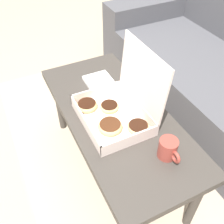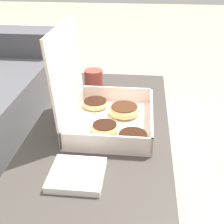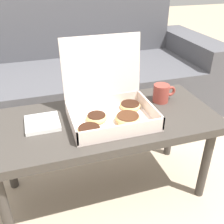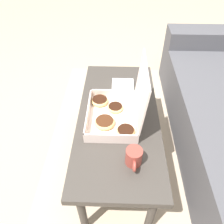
# 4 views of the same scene
# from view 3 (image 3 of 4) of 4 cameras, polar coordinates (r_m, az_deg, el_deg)

# --- Properties ---
(ground_plane) EXTENTS (12.00, 12.00, 0.00)m
(ground_plane) POSITION_cam_3_polar(r_m,az_deg,el_deg) (1.60, -2.58, -14.15)
(ground_plane) COLOR tan
(area_rug) EXTENTS (2.44, 1.88, 0.01)m
(area_rug) POSITION_cam_3_polar(r_m,az_deg,el_deg) (1.82, -5.10, -7.71)
(area_rug) COLOR tan
(area_rug) RESTS_ON ground_plane
(couch) EXTENTS (2.32, 0.88, 0.94)m
(couch) POSITION_cam_3_polar(r_m,az_deg,el_deg) (2.14, -8.84, 7.48)
(couch) COLOR #4C4C51
(couch) RESTS_ON ground_plane
(coffee_table) EXTENTS (1.08, 0.49, 0.47)m
(coffee_table) POSITION_cam_3_polar(r_m,az_deg,el_deg) (1.26, -1.76, -3.45)
(coffee_table) COLOR #3D3833
(coffee_table) RESTS_ON ground_plane
(pastry_box) EXTENTS (0.38, 0.32, 0.36)m
(pastry_box) POSITION_cam_3_polar(r_m,az_deg,el_deg) (1.19, -0.38, 1.07)
(pastry_box) COLOR silver
(pastry_box) RESTS_ON coffee_table
(coffee_mug) EXTENTS (0.12, 0.08, 0.09)m
(coffee_mug) POSITION_cam_3_polar(r_m,az_deg,el_deg) (1.38, 10.76, 4.06)
(coffee_mug) COLOR #993D33
(coffee_mug) RESTS_ON coffee_table
(napkin_stack) EXTENTS (0.15, 0.15, 0.02)m
(napkin_stack) POSITION_cam_3_polar(r_m,az_deg,el_deg) (1.21, -14.91, -2.34)
(napkin_stack) COLOR white
(napkin_stack) RESTS_ON coffee_table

